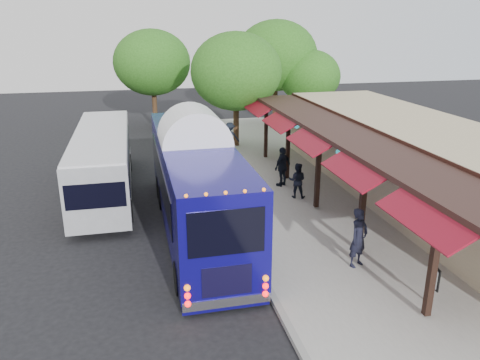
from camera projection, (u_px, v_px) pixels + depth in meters
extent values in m
plane|color=black|center=(254.00, 266.00, 15.59)|extent=(90.00, 90.00, 0.00)
cube|color=#9E9B93|center=(342.00, 207.00, 20.31)|extent=(10.00, 40.00, 0.15)
cube|color=gray|center=(231.00, 217.00, 19.28)|extent=(0.20, 40.00, 0.16)
cube|color=#C3B387|center=(419.00, 164.00, 20.49)|extent=(5.00, 20.00, 3.60)
cube|color=black|center=(369.00, 134.00, 19.48)|extent=(0.06, 20.00, 0.60)
cube|color=#331E19|center=(346.00, 133.00, 19.23)|extent=(2.60, 20.00, 0.18)
cube|color=black|center=(434.00, 262.00, 12.11)|extent=(0.18, 0.18, 3.16)
cube|color=maroon|center=(425.00, 216.00, 11.59)|extent=(1.00, 3.20, 0.57)
cube|color=black|center=(362.00, 206.00, 15.81)|extent=(0.18, 0.18, 3.16)
cube|color=maroon|center=(354.00, 169.00, 15.29)|extent=(1.00, 3.20, 0.57)
cube|color=black|center=(318.00, 171.00, 19.50)|extent=(0.18, 0.18, 3.16)
cube|color=maroon|center=(310.00, 140.00, 18.98)|extent=(1.00, 3.20, 0.57)
cube|color=black|center=(288.00, 148.00, 23.20)|extent=(0.18, 0.18, 3.16)
cube|color=maroon|center=(280.00, 121.00, 22.68)|extent=(1.00, 3.20, 0.57)
cube|color=black|center=(266.00, 130.00, 26.90)|extent=(0.18, 0.18, 3.16)
cube|color=maroon|center=(259.00, 107.00, 26.37)|extent=(1.00, 3.20, 0.57)
sphere|color=#17707E|center=(410.00, 196.00, 13.70)|extent=(0.26, 0.26, 0.26)
sphere|color=#17707E|center=(339.00, 152.00, 18.32)|extent=(0.26, 0.26, 0.26)
sphere|color=#17707E|center=(297.00, 126.00, 22.94)|extent=(0.26, 0.26, 0.26)
cube|color=#0D0864|center=(195.00, 180.00, 17.78)|extent=(2.61, 11.87, 3.11)
cube|color=#0D0864|center=(197.00, 221.00, 18.33)|extent=(2.56, 11.75, 0.35)
ellipsoid|color=white|center=(194.00, 141.00, 17.29)|extent=(2.61, 11.63, 0.55)
cube|color=black|center=(225.00, 233.00, 12.13)|extent=(2.07, 0.05, 1.28)
cube|color=silver|center=(225.00, 301.00, 12.87)|extent=(2.47, 0.20, 0.28)
sphere|color=#FF0C0C|center=(186.00, 300.00, 12.48)|extent=(0.18, 0.18, 0.18)
sphere|color=#FF0C0C|center=(264.00, 290.00, 12.93)|extent=(0.18, 0.18, 0.18)
cylinder|color=black|center=(179.00, 278.00, 13.86)|extent=(0.30, 1.03, 1.03)
cylinder|color=black|center=(253.00, 269.00, 14.33)|extent=(0.30, 1.03, 1.03)
cylinder|color=black|center=(161.00, 187.00, 21.52)|extent=(0.30, 1.03, 1.03)
cylinder|color=black|center=(210.00, 183.00, 22.00)|extent=(0.30, 1.03, 1.03)
cube|color=gray|center=(103.00, 160.00, 21.84)|extent=(2.41, 10.95, 2.52)
cube|color=black|center=(76.00, 157.00, 21.52)|extent=(0.06, 9.30, 0.95)
cube|color=black|center=(129.00, 154.00, 22.02)|extent=(0.06, 9.30, 0.95)
cube|color=silver|center=(101.00, 133.00, 21.42)|extent=(2.36, 10.73, 0.10)
cylinder|color=black|center=(72.00, 216.00, 18.43)|extent=(0.27, 0.91, 0.91)
cylinder|color=black|center=(129.00, 211.00, 18.89)|extent=(0.27, 0.91, 0.91)
cylinder|color=black|center=(87.00, 165.00, 25.01)|extent=(0.27, 0.91, 0.91)
cylinder|color=black|center=(129.00, 163.00, 25.46)|extent=(0.27, 0.91, 0.91)
imported|color=black|center=(359.00, 238.00, 15.01)|extent=(0.86, 0.75, 1.98)
imported|color=black|center=(297.00, 180.00, 21.02)|extent=(0.97, 0.88, 1.61)
imported|color=black|center=(283.00, 167.00, 22.51)|extent=(1.19, 1.05, 1.93)
imported|color=black|center=(230.00, 137.00, 28.63)|extent=(1.30, 0.98, 1.79)
cube|color=black|center=(433.00, 286.00, 13.01)|extent=(0.07, 0.07, 1.20)
cube|color=black|center=(435.00, 277.00, 12.93)|extent=(0.13, 0.54, 0.65)
cube|color=white|center=(434.00, 277.00, 12.92)|extent=(0.08, 0.45, 0.54)
cylinder|color=#382314|center=(236.00, 123.00, 29.84)|extent=(0.36, 0.36, 3.27)
ellipsoid|color=#205415|center=(236.00, 71.00, 28.82)|extent=(5.65, 5.65, 4.81)
cylinder|color=#382314|center=(275.00, 102.00, 36.53)|extent=(0.36, 0.36, 3.60)
ellipsoid|color=#205415|center=(276.00, 56.00, 35.41)|extent=(6.22, 6.22, 5.29)
cylinder|color=#382314|center=(308.00, 111.00, 35.51)|extent=(0.36, 0.36, 2.65)
ellipsoid|color=#205415|center=(309.00, 76.00, 34.68)|extent=(4.57, 4.57, 3.89)
cylinder|color=#382314|center=(155.00, 106.00, 35.77)|extent=(0.36, 0.36, 3.30)
ellipsoid|color=#205415|center=(152.00, 62.00, 34.74)|extent=(5.71, 5.71, 4.85)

